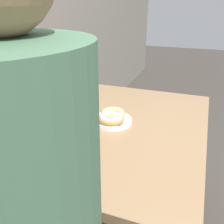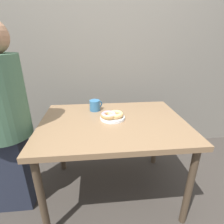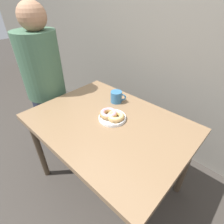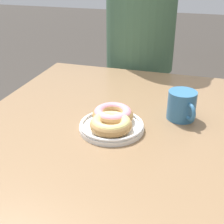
# 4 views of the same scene
# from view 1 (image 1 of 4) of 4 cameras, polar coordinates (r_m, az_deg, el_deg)

# --- Properties ---
(dining_table) EXTENTS (1.14, 0.84, 0.73)m
(dining_table) POSITION_cam_1_polar(r_m,az_deg,el_deg) (1.31, 1.79, -5.63)
(dining_table) COLOR #846647
(dining_table) RESTS_ON ground_plane
(donut_plate) EXTENTS (0.21, 0.20, 0.06)m
(donut_plate) POSITION_cam_1_polar(r_m,az_deg,el_deg) (1.27, 0.01, -1.29)
(donut_plate) COLOR white
(donut_plate) RESTS_ON dining_table
(coffee_mug) EXTENTS (0.12, 0.10, 0.10)m
(coffee_mug) POSITION_cam_1_polar(r_m,az_deg,el_deg) (1.23, -10.95, -1.52)
(coffee_mug) COLOR teal
(coffee_mug) RESTS_ON dining_table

